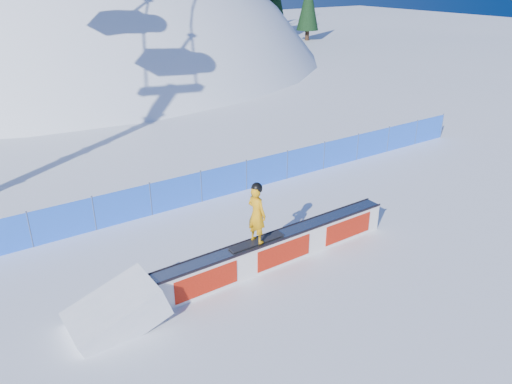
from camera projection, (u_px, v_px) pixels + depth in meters
ground at (344, 227)px, 16.87m from camera, size 160.00×160.00×0.00m
snow_hill at (74, 222)px, 56.00m from camera, size 64.00×64.00×64.00m
safety_fence at (267, 170)px, 20.03m from camera, size 22.05×0.05×1.30m
rail_box at (279, 249)px, 14.68m from camera, size 7.95×0.68×0.95m
snow_ramp at (118, 324)px, 12.28m from camera, size 2.38×1.51×1.47m
snowboarder at (257, 214)px, 13.70m from camera, size 1.74×0.69×1.82m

